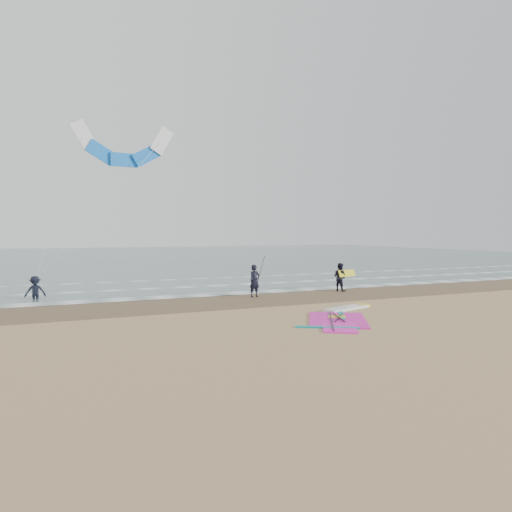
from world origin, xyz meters
name	(u,v)px	position (x,y,z in m)	size (l,w,h in m)	color
ground	(317,320)	(0.00, 0.00, 0.00)	(120.00, 120.00, 0.00)	tan
sea_water	(134,257)	(0.00, 48.00, 0.01)	(120.00, 80.00, 0.02)	#47605E
wet_sand_band	(255,299)	(0.00, 6.00, 0.00)	(120.00, 5.00, 0.01)	brown
foam_waterline	(226,288)	(0.00, 10.44, 0.03)	(120.00, 9.15, 0.02)	white
windsurf_rig	(341,316)	(1.22, 0.20, 0.03)	(5.16, 4.88, 0.12)	white
person_standing	(255,281)	(0.22, 6.61, 0.83)	(0.61, 0.40, 1.67)	black
person_walking	(340,277)	(5.57, 6.94, 0.79)	(0.77, 0.60, 1.59)	black
person_wading	(35,284)	(-10.08, 10.00, 0.76)	(0.98, 0.56, 1.52)	black
held_pole	(260,273)	(0.52, 6.61, 1.22)	(0.17, 0.86, 1.82)	black
carried_kiteboard	(347,273)	(5.97, 6.84, 1.01)	(1.30, 0.51, 0.39)	yellow
surf_kite	(124,149)	(-5.27, 13.92, 8.33)	(7.88, 4.11, 8.96)	white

